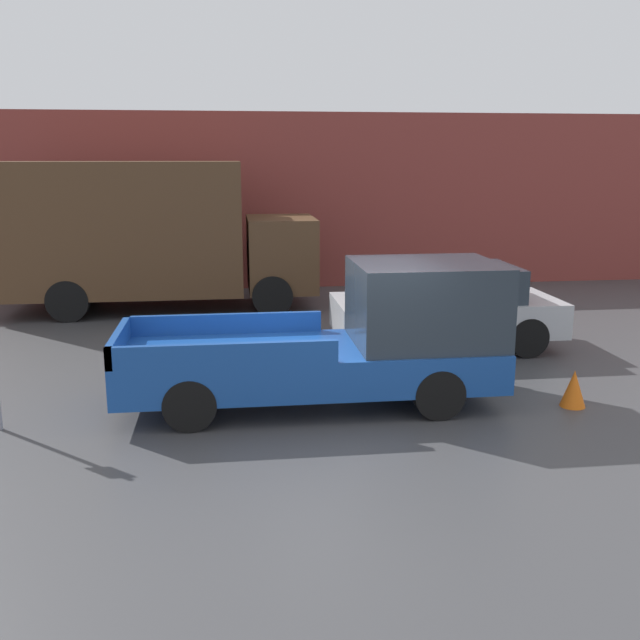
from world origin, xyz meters
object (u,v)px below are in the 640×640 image
car (448,306)px  delivery_truck (145,233)px  pickup_truck (354,340)px  traffic_cone (574,388)px

car → delivery_truck: bearing=144.9°
pickup_truck → traffic_cone: 3.38m
delivery_truck → car: bearing=-35.1°
delivery_truck → traffic_cone: bearing=-48.2°
delivery_truck → traffic_cone: 10.70m
traffic_cone → car: bearing=103.8°
delivery_truck → pickup_truck: bearing=-62.3°
pickup_truck → car: 3.76m
car → traffic_cone: (0.87, -3.54, -0.55)m
car → traffic_cone: car is taller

